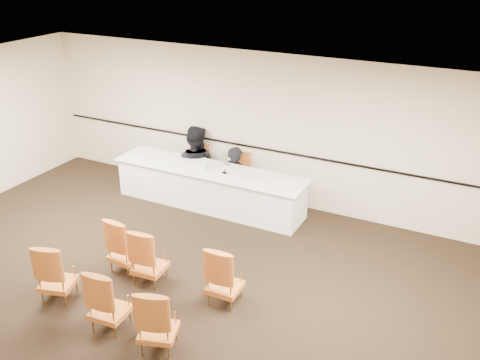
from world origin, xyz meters
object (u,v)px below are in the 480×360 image
Objects in this scene: water_bottle at (206,163)px; aud_chair_front_mid at (149,255)px; panelist_main_chair at (236,176)px; panelist_second_chair at (195,168)px; aud_chair_front_left at (125,244)px; panelist_main at (236,185)px; panelist_second at (196,170)px; aud_chair_back_left at (56,270)px; aud_chair_back_right at (158,318)px; aud_chair_front_right at (225,274)px; aud_chair_back_mid at (109,298)px; coffee_cup at (245,176)px; microphone at (224,167)px; drinking_glass at (205,168)px; panel_table at (209,187)px.

aud_chair_front_mid is at bearing -78.21° from water_bottle.
panelist_main_chair is 0.97m from panelist_second_chair.
water_bottle is 2.63m from aud_chair_front_left.
water_bottle is at bearing 96.57° from aud_chair_front_mid.
panelist_second_chair is (-0.97, 0.00, 0.20)m from panelist_main.
panelist_second_chair is at bearing 79.71° from panelist_second.
aud_chair_back_right is at bearing -23.08° from aud_chair_back_left.
panelist_second_chair is 1.00× the size of aud_chair_front_left.
aud_chair_front_left is at bearing 177.05° from aud_chair_front_right.
aud_chair_back_mid is 0.82m from aud_chair_back_right.
panelist_main_chair is 7.48× the size of coffee_cup.
panelist_main is 0.92m from microphone.
panelist_main reaches higher than aud_chair_front_mid.
water_bottle is 2.79m from aud_chair_front_mid.
drinking_glass is at bearing -163.78° from microphone.
panel_table is at bearing 94.59° from aud_chair_back_mid.
panelist_main is at bearing 62.98° from aud_chair_back_left.
aud_chair_back_right is (0.82, -0.04, 0.00)m from aud_chair_back_mid.
aud_chair_front_left is (-0.33, -3.17, 0.00)m from panelist_main_chair.
aud_chair_back_mid is (0.68, -1.23, 0.00)m from aud_chair_front_left.
aud_chair_front_right is (0.92, -2.49, -0.38)m from coffee_cup.
aud_chair_front_left is 1.97m from aud_chair_back_right.
aud_chair_front_right and aud_chair_back_right have the same top height.
panelist_second_chair is (-0.97, 0.00, 0.00)m from panelist_main_chair.
aud_chair_back_right reaches higher than panel_table.
panelist_main reaches higher than aud_chair_back_left.
aud_chair_back_mid is at bearing -93.09° from coffee_cup.
aud_chair_front_mid reaches higher than panel_table.
water_bottle reaches higher than aud_chair_back_mid.
panel_table is at bearing 65.85° from aud_chair_back_left.
water_bottle is at bearing 122.91° from aud_chair_front_right.
aud_chair_front_right is (1.77, -2.62, 0.08)m from panel_table.
water_bottle reaches higher than panelist_main_chair.
aud_chair_front_left is at bearing 114.14° from aud_chair_back_mid.
panelist_second_chair is 1.00× the size of aud_chair_front_mid.
aud_chair_front_mid is 1.00× the size of aud_chair_back_left.
water_bottle is 0.23× the size of aud_chair_front_right.
coffee_cup is (0.55, -0.70, 0.59)m from panelist_main.
drinking_glass is 0.11× the size of aud_chair_front_left.
panelist_second reaches higher than water_bottle.
drinking_glass is 3.12m from aud_chair_front_right.
panelist_main_chair is at bearing 112.58° from aud_chair_front_right.
aud_chair_front_mid is 1.00× the size of aud_chair_back_mid.
aud_chair_back_left is (0.21, -4.24, 0.00)m from panelist_second_chair.
aud_chair_front_right is (1.81, -2.52, -0.37)m from drinking_glass.
drinking_glass is at bearing 79.77° from panelist_main.
microphone is 2.69m from aud_chair_front_mid.
panelist_second reaches higher than aud_chair_back_left.
panelist_second is 9.00× the size of water_bottle.
panelist_second is 4.24m from aud_chair_back_left.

